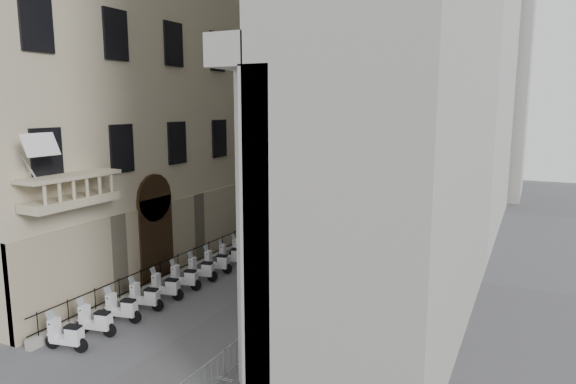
# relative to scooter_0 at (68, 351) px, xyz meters

# --- Properties ---
(far_building) EXTENTS (22.00, 10.00, 30.00)m
(far_building) POSITION_rel_scooter_0_xyz_m (3.03, 43.32, 15.00)
(far_building) COLOR #A9A7A0
(far_building) RESTS_ON ground
(iron_fence) EXTENTS (0.30, 28.00, 1.40)m
(iron_fence) POSITION_rel_scooter_0_xyz_m (-1.27, 13.32, 0.00)
(iron_fence) COLOR black
(iron_fence) RESTS_ON ground
(blue_awning) EXTENTS (1.60, 3.00, 3.00)m
(blue_awning) POSITION_rel_scooter_0_xyz_m (7.18, 21.32, 0.00)
(blue_awning) COLOR navy
(blue_awning) RESTS_ON ground
(flag) EXTENTS (1.00, 1.40, 8.20)m
(flag) POSITION_rel_scooter_0_xyz_m (-0.97, 0.32, 0.00)
(flag) COLOR #9E0C11
(flag) RESTS_ON ground
(scooter_0) EXTENTS (1.48, 0.82, 1.50)m
(scooter_0) POSITION_rel_scooter_0_xyz_m (0.00, 0.00, 0.00)
(scooter_0) COLOR white
(scooter_0) RESTS_ON ground
(scooter_1) EXTENTS (1.48, 0.82, 1.50)m
(scooter_1) POSITION_rel_scooter_0_xyz_m (0.00, 1.42, 0.00)
(scooter_1) COLOR white
(scooter_1) RESTS_ON ground
(scooter_2) EXTENTS (1.48, 0.82, 1.50)m
(scooter_2) POSITION_rel_scooter_0_xyz_m (0.00, 2.83, 0.00)
(scooter_2) COLOR white
(scooter_2) RESTS_ON ground
(scooter_3) EXTENTS (1.48, 0.82, 1.50)m
(scooter_3) POSITION_rel_scooter_0_xyz_m (0.00, 4.25, 0.00)
(scooter_3) COLOR white
(scooter_3) RESTS_ON ground
(scooter_4) EXTENTS (1.48, 0.82, 1.50)m
(scooter_4) POSITION_rel_scooter_0_xyz_m (0.00, 5.67, 0.00)
(scooter_4) COLOR white
(scooter_4) RESTS_ON ground
(scooter_5) EXTENTS (1.48, 0.82, 1.50)m
(scooter_5) POSITION_rel_scooter_0_xyz_m (0.00, 7.08, 0.00)
(scooter_5) COLOR white
(scooter_5) RESTS_ON ground
(scooter_6) EXTENTS (1.48, 0.82, 1.50)m
(scooter_6) POSITION_rel_scooter_0_xyz_m (0.00, 8.50, 0.00)
(scooter_6) COLOR white
(scooter_6) RESTS_ON ground
(scooter_7) EXTENTS (1.48, 0.82, 1.50)m
(scooter_7) POSITION_rel_scooter_0_xyz_m (0.00, 9.91, 0.00)
(scooter_7) COLOR white
(scooter_7) RESTS_ON ground
(scooter_8) EXTENTS (1.48, 0.82, 1.50)m
(scooter_8) POSITION_rel_scooter_0_xyz_m (0.00, 11.33, 0.00)
(scooter_8) COLOR white
(scooter_8) RESTS_ON ground
(scooter_9) EXTENTS (1.48, 0.82, 1.50)m
(scooter_9) POSITION_rel_scooter_0_xyz_m (0.00, 12.75, 0.00)
(scooter_9) COLOR white
(scooter_9) RESTS_ON ground
(scooter_10) EXTENTS (1.48, 0.82, 1.50)m
(scooter_10) POSITION_rel_scooter_0_xyz_m (0.00, 14.16, 0.00)
(scooter_10) COLOR white
(scooter_10) RESTS_ON ground
(scooter_11) EXTENTS (1.48, 0.82, 1.50)m
(scooter_11) POSITION_rel_scooter_0_xyz_m (0.00, 15.58, 0.00)
(scooter_11) COLOR white
(scooter_11) RESTS_ON ground
(scooter_12) EXTENTS (1.48, 0.82, 1.50)m
(scooter_12) POSITION_rel_scooter_0_xyz_m (0.00, 17.00, 0.00)
(scooter_12) COLOR white
(scooter_12) RESTS_ON ground
(scooter_13) EXTENTS (1.48, 0.82, 1.50)m
(scooter_13) POSITION_rel_scooter_0_xyz_m (0.00, 18.41, 0.00)
(scooter_13) COLOR white
(scooter_13) RESTS_ON ground
(scooter_14) EXTENTS (1.48, 0.82, 1.50)m
(scooter_14) POSITION_rel_scooter_0_xyz_m (0.00, 19.83, 0.00)
(scooter_14) COLOR white
(scooter_14) RESTS_ON ground
(barrier_1) EXTENTS (0.60, 2.40, 1.10)m
(barrier_1) POSITION_rel_scooter_0_xyz_m (6.35, 2.04, 0.00)
(barrier_1) COLOR #989A9F
(barrier_1) RESTS_ON ground
(barrier_2) EXTENTS (0.60, 2.40, 1.10)m
(barrier_2) POSITION_rel_scooter_0_xyz_m (6.35, 4.54, 0.00)
(barrier_2) COLOR #989A9F
(barrier_2) RESTS_ON ground
(barrier_3) EXTENTS (0.60, 2.40, 1.10)m
(barrier_3) POSITION_rel_scooter_0_xyz_m (6.35, 7.04, 0.00)
(barrier_3) COLOR #989A9F
(barrier_3) RESTS_ON ground
(barrier_4) EXTENTS (0.60, 2.40, 1.10)m
(barrier_4) POSITION_rel_scooter_0_xyz_m (6.35, 9.54, 0.00)
(barrier_4) COLOR #989A9F
(barrier_4) RESTS_ON ground
(barrier_5) EXTENTS (0.60, 2.40, 1.10)m
(barrier_5) POSITION_rel_scooter_0_xyz_m (6.35, 12.04, 0.00)
(barrier_5) COLOR #989A9F
(barrier_5) RESTS_ON ground
(security_tent) EXTENTS (3.66, 3.66, 2.98)m
(security_tent) POSITION_rel_scooter_0_xyz_m (-0.57, 20.53, 2.49)
(security_tent) COLOR white
(security_tent) RESTS_ON ground
(street_lamp) EXTENTS (2.75, 1.35, 9.06)m
(street_lamp) POSITION_rel_scooter_0_xyz_m (-0.82, 14.45, 5.45)
(street_lamp) COLOR #97999F
(street_lamp) RESTS_ON ground
(info_kiosk) EXTENTS (0.44, 0.94, 1.91)m
(info_kiosk) POSITION_rel_scooter_0_xyz_m (0.53, 20.12, 0.96)
(info_kiosk) COLOR black
(info_kiosk) RESTS_ON ground
(pedestrian_a) EXTENTS (0.86, 0.72, 2.03)m
(pedestrian_a) POSITION_rel_scooter_0_xyz_m (3.36, 26.32, 1.01)
(pedestrian_a) COLOR #0E1438
(pedestrian_a) RESTS_ON ground
(pedestrian_b) EXTENTS (1.07, 0.89, 1.98)m
(pedestrian_b) POSITION_rel_scooter_0_xyz_m (3.54, 19.84, 0.99)
(pedestrian_b) COLOR black
(pedestrian_b) RESTS_ON ground
(pedestrian_c) EXTENTS (1.11, 1.01, 1.91)m
(pedestrian_c) POSITION_rel_scooter_0_xyz_m (1.03, 21.71, 0.96)
(pedestrian_c) COLOR black
(pedestrian_c) RESTS_ON ground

